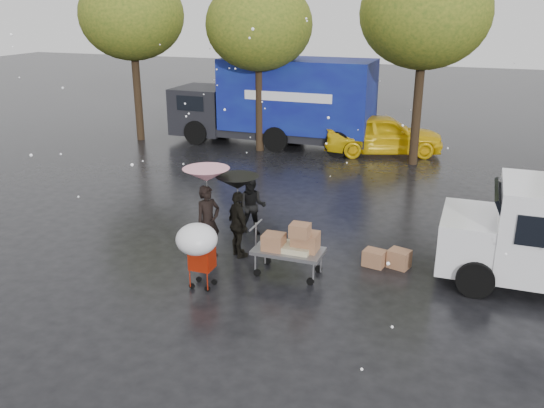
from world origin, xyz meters
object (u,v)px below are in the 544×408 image
(blue_truck, at_px, (278,102))
(person_black, at_px, (238,225))
(yellow_taxi, at_px, (383,134))
(person_pink, at_px, (208,222))
(shopping_cart, at_px, (198,243))
(vendor_cart, at_px, (292,244))

(blue_truck, bearing_deg, person_black, -75.09)
(person_black, height_order, yellow_taxi, person_black)
(person_pink, xyz_separation_m, yellow_taxi, (2.10, 11.00, -0.08))
(shopping_cart, distance_m, yellow_taxi, 12.67)
(person_pink, height_order, person_black, person_pink)
(person_pink, distance_m, blue_truck, 11.30)
(person_pink, relative_size, yellow_taxi, 0.38)
(blue_truck, relative_size, yellow_taxi, 1.82)
(person_pink, distance_m, shopping_cart, 1.68)
(person_pink, bearing_deg, vendor_cart, -68.69)
(person_black, relative_size, yellow_taxi, 0.35)
(vendor_cart, relative_size, yellow_taxi, 0.33)
(person_pink, xyz_separation_m, shopping_cart, (0.54, -1.57, 0.20))
(blue_truck, bearing_deg, person_pink, -78.58)
(person_black, relative_size, blue_truck, 0.19)
(yellow_taxi, bearing_deg, person_black, 153.79)
(person_pink, bearing_deg, blue_truck, 39.83)
(vendor_cart, xyz_separation_m, blue_truck, (-4.34, 11.30, 1.03))
(yellow_taxi, bearing_deg, vendor_cart, 161.52)
(vendor_cart, relative_size, shopping_cart, 1.04)
(person_pink, bearing_deg, person_black, -40.90)
(shopping_cart, height_order, yellow_taxi, yellow_taxi)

